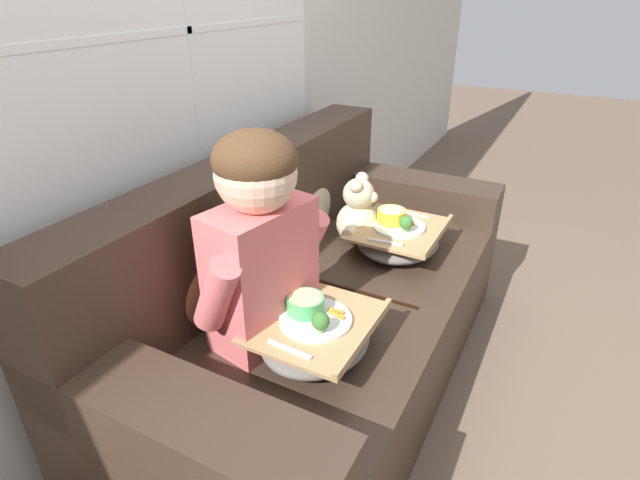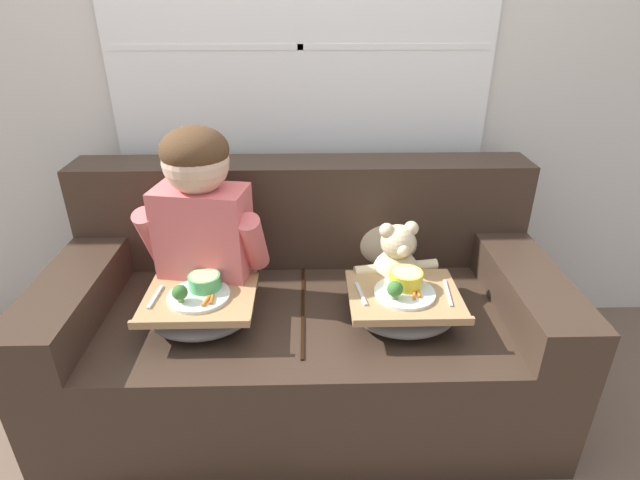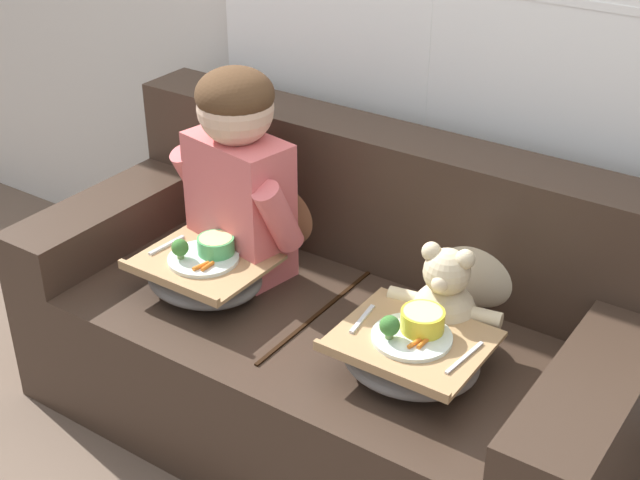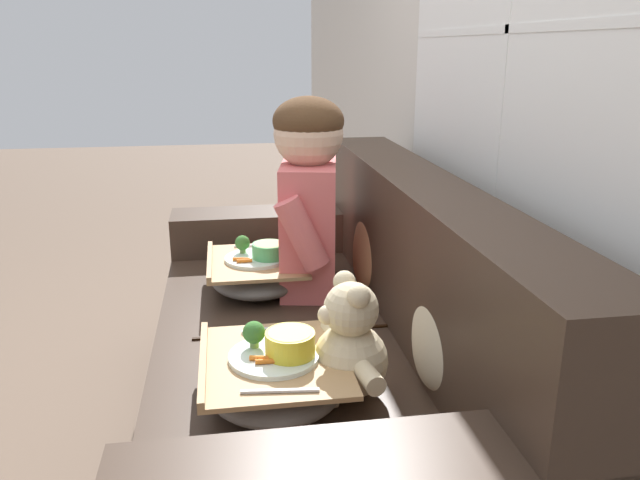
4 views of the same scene
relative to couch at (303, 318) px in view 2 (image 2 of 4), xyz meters
The scene contains 9 objects.
ground_plane 0.34m from the couch, 90.00° to the right, with size 14.00×14.00×0.00m, color brown.
wall_back_with_window 1.11m from the couch, 90.00° to the left, with size 8.00×0.08×2.60m.
couch is the anchor object (origin of this frame).
throw_pillow_behind_child 0.52m from the couch, 149.41° to the left, with size 0.36×0.17×0.37m.
throw_pillow_behind_teddy 0.52m from the couch, 30.59° to the left, with size 0.32×0.16×0.33m.
child_figure 0.62m from the couch, behind, with size 0.50×0.27×0.67m.
teddy_bear 0.45m from the couch, ahead, with size 0.33×0.24×0.31m.
lap_tray_child 0.46m from the couch, 151.25° to the right, with size 0.39×0.34×0.19m.
lap_tray_teddy 0.46m from the couch, 28.74° to the right, with size 0.40×0.35×0.19m.
Camera 2 is at (0.02, -1.63, 1.54)m, focal length 28.00 mm.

